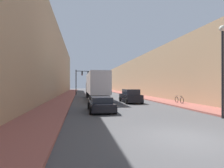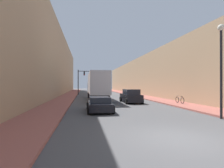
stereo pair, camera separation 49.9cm
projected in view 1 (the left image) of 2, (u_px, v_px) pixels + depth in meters
ground_plane at (184, 138)px, 7.51m from camera, size 200.00×200.00×0.00m
sidewalk_right at (132, 95)px, 38.27m from camera, size 3.11×80.00×0.15m
sidewalk_left at (67, 95)px, 35.74m from camera, size 3.11×80.00×0.15m
building_right at (152, 76)px, 39.11m from camera, size 6.00×80.00×8.56m
building_left at (44, 62)px, 34.93m from camera, size 6.00×80.00×13.68m
semi_truck at (96, 85)px, 26.20m from camera, size 2.44×13.65×3.95m
sedan_car at (101, 104)px, 15.06m from camera, size 2.14×4.30×1.27m
suv_car at (130, 96)px, 22.38m from camera, size 2.15×4.56×1.73m
traffic_signal_gantry at (83, 77)px, 39.71m from camera, size 5.53×0.35×5.67m
street_lamp at (223, 58)px, 11.96m from camera, size 0.44×0.44×6.39m
parked_bicycle at (179, 100)px, 20.51m from camera, size 0.44×1.82×0.86m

